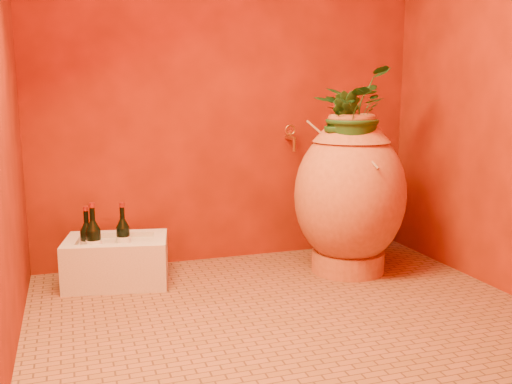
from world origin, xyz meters
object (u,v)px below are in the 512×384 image
object	(u,v)px
wine_bottle_b	(94,243)
wall_tap	(291,137)
stone_basin	(117,262)
wine_bottle_a	(123,239)
wine_bottle_c	(87,243)
amphora	(350,195)

from	to	relation	value
wine_bottle_b	wall_tap	world-z (taller)	wall_tap
wine_bottle_b	stone_basin	bearing A→B (deg)	29.37
wine_bottle_b	wall_tap	distance (m)	1.41
wine_bottle_a	wall_tap	xyz separation A→B (m)	(1.11, 0.22, 0.54)
stone_basin	wall_tap	bearing A→B (deg)	10.59
wine_bottle_a	wine_bottle_c	bearing A→B (deg)	-173.78
stone_basin	wall_tap	size ratio (longest dim) A/B	3.71
stone_basin	wine_bottle_a	bearing A→B (deg)	-5.87
wine_bottle_b	wine_bottle_c	size ratio (longest dim) A/B	1.08
amphora	wine_bottle_a	bearing A→B (deg)	171.09
wine_bottle_a	wine_bottle_b	bearing A→B (deg)	-158.31
wine_bottle_a	wall_tap	distance (m)	1.25
wine_bottle_c	wall_tap	distance (m)	1.44
amphora	wall_tap	bearing A→B (deg)	116.44
amphora	wall_tap	distance (m)	0.57
stone_basin	wine_bottle_b	world-z (taller)	wine_bottle_b
stone_basin	wine_bottle_a	xyz separation A→B (m)	(0.04, -0.00, 0.13)
stone_basin	wine_bottle_b	distance (m)	0.20
stone_basin	wine_bottle_a	size ratio (longest dim) A/B	1.94
wine_bottle_c	wall_tap	bearing A→B (deg)	10.44
wine_bottle_b	wine_bottle_c	distance (m)	0.06
stone_basin	wall_tap	world-z (taller)	wall_tap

